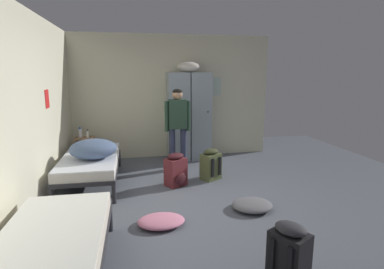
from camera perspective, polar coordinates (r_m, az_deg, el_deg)
ground_plane at (r=4.57m, az=0.63°, el=-12.41°), size 8.46×8.46×0.00m
room_backdrop at (r=5.35m, az=-14.46°, el=5.41°), size 4.35×5.35×2.65m
locker_bank at (r=6.63m, az=-0.57°, el=3.71°), size 0.90×0.55×2.07m
shelf_unit at (r=6.61m, az=-19.05°, el=-2.43°), size 0.38×0.30×0.57m
bed_left_front at (r=3.04m, az=-24.63°, el=-18.30°), size 0.90×1.90×0.49m
bed_left_rear at (r=5.47m, az=-18.15°, el=-4.77°), size 0.90×1.90×0.49m
bedding_heap at (r=5.20m, az=-17.70°, el=-2.53°), size 0.74×0.66×0.31m
person_traveler at (r=5.87m, az=-2.66°, el=2.38°), size 0.49×0.20×1.55m
water_bottle at (r=6.58m, az=-19.88°, el=0.27°), size 0.07×0.07×0.21m
lotion_bottle at (r=6.50m, az=-18.65°, el=0.09°), size 0.05×0.05×0.17m
backpack_black at (r=3.07m, az=17.52°, el=-20.10°), size 0.41×0.40×0.55m
backpack_maroon at (r=5.14m, az=-2.95°, el=-6.62°), size 0.40×0.41×0.55m
backpack_olive at (r=5.45m, az=3.40°, el=-5.58°), size 0.40×0.41×0.55m
clothes_pile_pink at (r=3.96m, az=-5.68°, el=-15.55°), size 0.58×0.45×0.11m
clothes_pile_grey at (r=4.42m, az=11.00°, el=-12.60°), size 0.55×0.51×0.12m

